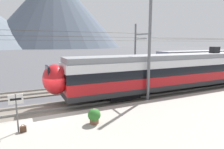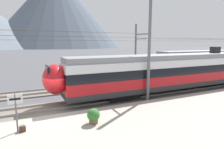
% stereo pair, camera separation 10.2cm
% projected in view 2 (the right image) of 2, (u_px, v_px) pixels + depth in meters
% --- Properties ---
extents(ground_plane, '(400.00, 400.00, 0.00)m').
position_uv_depth(ground_plane, '(48.00, 116.00, 12.86)').
color(ground_plane, '#4C4C51').
extents(platform_slab, '(120.00, 7.92, 0.39)m').
position_uv_depth(platform_slab, '(60.00, 149.00, 8.55)').
color(platform_slab, '#A39E93').
rests_on(platform_slab, ground).
extents(track_near, '(120.00, 3.00, 0.28)m').
position_uv_depth(track_near, '(46.00, 109.00, 14.11)').
color(track_near, '#6B6359').
rests_on(track_near, ground).
extents(track_far, '(120.00, 3.00, 0.28)m').
position_uv_depth(track_far, '(41.00, 93.00, 18.79)').
color(track_far, '#6B6359').
rests_on(track_far, ground).
extents(train_near_platform, '(27.23, 2.93, 4.27)m').
position_uv_depth(train_near_platform, '(184.00, 70.00, 19.36)').
color(train_near_platform, '#2D2D30').
rests_on(train_near_platform, track_near).
extents(catenary_mast_mid, '(42.19, 2.04, 8.45)m').
position_uv_depth(catenary_mast_mid, '(148.00, 51.00, 15.22)').
color(catenary_mast_mid, slate).
rests_on(catenary_mast_mid, ground).
extents(catenary_mast_far_side, '(42.19, 2.70, 7.45)m').
position_uv_depth(catenary_mast_far_side, '(136.00, 51.00, 25.27)').
color(catenary_mast_far_side, slate).
rests_on(catenary_mast_far_side, ground).
extents(platform_sign, '(0.70, 0.08, 2.01)m').
position_uv_depth(platform_sign, '(16.00, 104.00, 9.57)').
color(platform_sign, '#59595B').
rests_on(platform_sign, platform_slab).
extents(handbag_near_sign, '(0.32, 0.18, 0.42)m').
position_uv_depth(handbag_near_sign, '(22.00, 129.00, 9.79)').
color(handbag_near_sign, '#472D1E').
rests_on(handbag_near_sign, platform_slab).
extents(potted_plant_platform_edge, '(0.74, 0.74, 0.88)m').
position_uv_depth(potted_plant_platform_edge, '(93.00, 115.00, 10.75)').
color(potted_plant_platform_edge, brown).
rests_on(potted_plant_platform_edge, platform_slab).
extents(mountain_central_peak, '(143.27, 143.27, 82.27)m').
position_uv_depth(mountain_central_peak, '(56.00, 10.00, 208.48)').
color(mountain_central_peak, '#515B6B').
rests_on(mountain_central_peak, ground).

